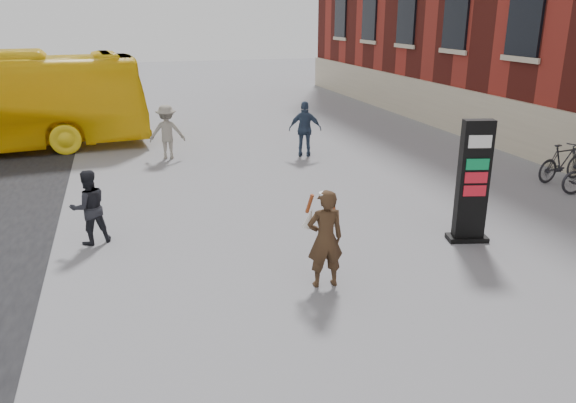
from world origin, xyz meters
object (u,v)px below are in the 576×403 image
object	(u,v)px
pedestrian_c	(305,129)
bike_7	(563,162)
woman	(325,237)
info_pylon	(473,182)
pedestrian_b	(167,132)
pedestrian_a	(89,207)

from	to	relation	value
pedestrian_c	bike_7	size ratio (longest dim) A/B	1.01
woman	bike_7	bearing A→B (deg)	-151.83
info_pylon	bike_7	distance (m)	6.05
pedestrian_b	bike_7	xyz separation A→B (m)	(10.57, -5.94, -0.34)
pedestrian_c	bike_7	distance (m)	7.87
woman	pedestrian_c	world-z (taller)	pedestrian_c
pedestrian_c	pedestrian_b	bearing A→B (deg)	6.56
info_pylon	pedestrian_b	world-z (taller)	info_pylon
woman	pedestrian_a	distance (m)	5.14
info_pylon	pedestrian_b	bearing A→B (deg)	134.92
info_pylon	pedestrian_b	xyz separation A→B (m)	(-5.42, 9.03, -0.40)
woman	pedestrian_c	distance (m)	9.47
info_pylon	pedestrian_c	bearing A→B (deg)	110.86
pedestrian_c	woman	bearing A→B (deg)	92.97
info_pylon	pedestrian_b	distance (m)	10.54
pedestrian_b	bike_7	distance (m)	12.13
bike_7	pedestrian_b	bearing A→B (deg)	52.37
pedestrian_a	pedestrian_c	distance (m)	8.88
info_pylon	pedestrian_a	xyz separation A→B (m)	(-7.64, 2.16, -0.50)
pedestrian_b	bike_7	bearing A→B (deg)	156.63
info_pylon	woman	xyz separation A→B (m)	(-3.64, -1.07, -0.38)
woman	info_pylon	bearing A→B (deg)	-160.84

